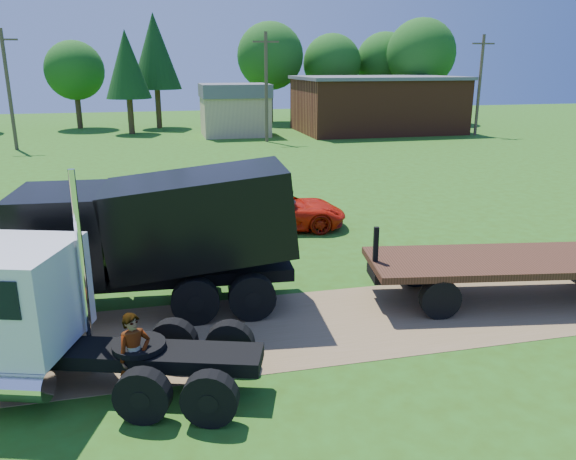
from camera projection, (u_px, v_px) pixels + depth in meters
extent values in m
plane|color=#2F5512|center=(304.00, 326.00, 14.46)|extent=(140.00, 140.00, 0.00)
cube|color=olive|center=(304.00, 326.00, 14.46)|extent=(120.00, 4.20, 0.01)
cube|color=black|center=(84.00, 353.00, 11.52)|extent=(7.28, 3.14, 0.29)
cylinder|color=black|center=(143.00, 396.00, 10.47)|extent=(1.13, 0.66, 1.08)
cylinder|color=black|center=(143.00, 396.00, 10.47)|extent=(0.47, 0.46, 0.38)
cylinder|color=black|center=(173.00, 342.00, 12.48)|extent=(1.13, 0.66, 1.08)
cylinder|color=black|center=(173.00, 342.00, 12.48)|extent=(0.47, 0.46, 0.38)
cylinder|color=black|center=(210.00, 399.00, 10.38)|extent=(1.13, 0.66, 1.08)
cylinder|color=black|center=(210.00, 399.00, 10.38)|extent=(0.47, 0.46, 0.38)
cylinder|color=black|center=(230.00, 345.00, 12.38)|extent=(1.13, 0.66, 1.08)
cylinder|color=black|center=(230.00, 345.00, 12.38)|extent=(0.47, 0.46, 0.38)
cube|color=silver|center=(18.00, 296.00, 11.26)|extent=(2.68, 2.87, 2.06)
cube|color=black|center=(45.00, 256.00, 12.27)|extent=(1.41, 0.49, 0.74)
cylinder|color=silver|center=(13.00, 386.00, 10.54)|extent=(1.49, 0.98, 0.59)
cylinder|color=silver|center=(83.00, 277.00, 11.62)|extent=(0.17, 0.17, 4.51)
cylinder|color=black|center=(139.00, 345.00, 11.37)|extent=(1.36, 1.36, 0.12)
cube|color=black|center=(127.00, 278.00, 15.19)|extent=(9.11, 1.71, 0.34)
cylinder|color=black|center=(8.00, 280.00, 15.84)|extent=(1.27, 0.47, 1.24)
cylinder|color=black|center=(8.00, 280.00, 15.84)|extent=(0.46, 0.45, 0.44)
cylinder|color=black|center=(195.00, 301.00, 14.44)|extent=(1.27, 0.47, 1.24)
cylinder|color=black|center=(195.00, 301.00, 14.44)|extent=(0.46, 0.45, 0.44)
cylinder|color=black|center=(194.00, 269.00, 16.68)|extent=(1.27, 0.47, 1.24)
cylinder|color=black|center=(194.00, 269.00, 16.68)|extent=(0.46, 0.45, 0.44)
cylinder|color=black|center=(252.00, 297.00, 14.68)|extent=(1.27, 0.47, 1.24)
cylinder|color=black|center=(252.00, 297.00, 14.68)|extent=(0.46, 0.45, 0.44)
cylinder|color=black|center=(244.00, 266.00, 16.92)|extent=(1.27, 0.47, 1.24)
cylinder|color=black|center=(244.00, 266.00, 16.92)|extent=(0.46, 0.45, 0.44)
cube|color=black|center=(64.00, 233.00, 14.56)|extent=(2.43, 2.86, 2.26)
cube|color=black|center=(16.00, 216.00, 14.24)|extent=(0.20, 2.26, 0.91)
cube|color=black|center=(200.00, 217.00, 15.05)|extent=(5.13, 3.03, 2.75)
imported|color=red|center=(280.00, 210.00, 22.86)|extent=(5.64, 3.25, 1.48)
cube|color=#361F11|center=(521.00, 261.00, 15.89)|extent=(8.95, 3.93, 0.19)
cube|color=black|center=(520.00, 269.00, 15.96)|extent=(8.71, 2.44, 0.27)
cylinder|color=black|center=(440.00, 299.00, 14.78)|extent=(1.12, 0.49, 1.08)
cylinder|color=black|center=(415.00, 269.00, 16.95)|extent=(1.12, 0.49, 1.08)
cube|color=black|center=(376.00, 246.00, 15.43)|extent=(0.15, 0.15, 1.08)
imported|color=#999999|center=(135.00, 356.00, 11.14)|extent=(0.78, 0.66, 1.83)
imported|color=#999999|center=(288.00, 211.00, 22.26)|extent=(0.94, 0.79, 1.75)
cube|color=brown|center=(376.00, 106.00, 55.03)|extent=(15.00, 10.00, 5.00)
cube|color=#5A5A5F|center=(378.00, 78.00, 54.28)|extent=(15.40, 10.40, 0.30)
cube|color=tan|center=(235.00, 116.00, 52.13)|extent=(6.00, 5.00, 3.60)
cube|color=#5A5A5F|center=(234.00, 90.00, 51.48)|extent=(6.20, 5.40, 1.20)
cylinder|color=#4D392C|center=(9.00, 91.00, 42.71)|extent=(0.28, 0.28, 9.00)
cube|color=#4D392C|center=(2.00, 39.00, 41.66)|extent=(2.20, 0.14, 0.14)
cylinder|color=#4D392C|center=(266.00, 88.00, 47.14)|extent=(0.28, 0.28, 9.00)
cube|color=#4D392C|center=(266.00, 42.00, 46.09)|extent=(2.20, 0.14, 0.14)
cylinder|color=#4D392C|center=(479.00, 86.00, 51.57)|extent=(0.28, 0.28, 9.00)
cube|color=#4D392C|center=(483.00, 44.00, 50.52)|extent=(2.20, 0.14, 0.14)
cylinder|color=#352116|center=(79.00, 113.00, 57.94)|extent=(0.56, 0.56, 3.13)
sphere|color=#164B12|center=(74.00, 70.00, 56.73)|extent=(5.90, 5.90, 5.90)
cylinder|color=#352116|center=(158.00, 108.00, 58.08)|extent=(0.56, 0.56, 4.01)
cone|color=#103611|center=(155.00, 51.00, 56.47)|extent=(5.04, 5.04, 7.44)
cylinder|color=#352116|center=(271.00, 105.00, 63.80)|extent=(0.56, 0.56, 3.91)
sphere|color=#164B12|center=(270.00, 56.00, 62.29)|extent=(7.38, 7.38, 7.38)
cylinder|color=#352116|center=(331.00, 106.00, 65.56)|extent=(0.56, 0.56, 3.50)
sphere|color=#164B12|center=(332.00, 63.00, 64.21)|extent=(6.60, 6.60, 6.60)
cylinder|color=#352116|center=(418.00, 104.00, 64.18)|extent=(0.56, 0.56, 4.06)
sphere|color=#164B12|center=(421.00, 53.00, 62.60)|extent=(7.66, 7.66, 7.66)
cylinder|color=#352116|center=(131.00, 116.00, 53.52)|extent=(0.56, 0.56, 3.35)
cone|color=#103611|center=(127.00, 64.00, 52.16)|extent=(4.21, 4.21, 6.22)
cylinder|color=#352116|center=(383.00, 104.00, 67.96)|extent=(0.56, 0.56, 3.61)
sphere|color=#164B12|center=(385.00, 61.00, 66.56)|extent=(6.80, 6.80, 6.80)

